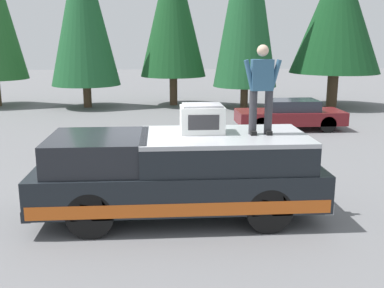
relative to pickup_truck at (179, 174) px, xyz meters
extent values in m
plane|color=slate|center=(0.44, 0.62, -0.87)|extent=(90.00, 90.00, 0.00)
cube|color=black|center=(0.00, 0.01, -0.17)|extent=(2.00, 5.50, 0.70)
cube|color=#CC5619|center=(0.00, 0.01, -0.37)|extent=(2.01, 5.39, 0.24)
cube|color=black|center=(0.00, 1.52, 0.48)|extent=(1.84, 1.87, 0.60)
cube|color=black|center=(0.00, -0.87, 0.44)|extent=(1.92, 3.19, 0.52)
cube|color=#A8AAAF|center=(0.00, -0.87, 0.74)|extent=(1.94, 3.19, 0.08)
cube|color=#232326|center=(0.00, 2.70, -0.44)|extent=(1.96, 0.16, 0.20)
cube|color=#B2B5BA|center=(0.00, -2.68, -0.44)|extent=(1.96, 0.16, 0.20)
cylinder|color=black|center=(-0.85, 1.60, -0.45)|extent=(0.30, 0.84, 0.84)
cylinder|color=black|center=(0.85, 1.60, -0.45)|extent=(0.30, 0.84, 0.84)
cylinder|color=black|center=(-0.85, -1.59, -0.45)|extent=(0.30, 0.84, 0.84)
cylinder|color=black|center=(0.85, -1.59, -0.45)|extent=(0.30, 0.84, 0.84)
cube|color=silver|center=(0.19, -0.47, 1.04)|extent=(0.64, 0.84, 0.52)
cube|color=#2D2D30|center=(-0.14, -0.47, 1.04)|extent=(0.01, 0.59, 0.29)
cube|color=#99999E|center=(0.19, -0.47, 1.32)|extent=(0.58, 0.76, 0.04)
cylinder|color=#333338|center=(-0.02, -1.72, 1.20)|extent=(0.15, 0.15, 0.84)
cube|color=black|center=(-0.06, -1.72, 0.82)|extent=(0.26, 0.11, 0.08)
cylinder|color=#333338|center=(-0.02, -1.42, 1.20)|extent=(0.15, 0.15, 0.84)
cube|color=black|center=(-0.06, -1.42, 0.82)|extent=(0.26, 0.11, 0.08)
cube|color=#335B7A|center=(-0.02, -1.57, 1.91)|extent=(0.24, 0.40, 0.58)
sphere|color=beige|center=(-0.02, -1.57, 2.36)|extent=(0.22, 0.22, 0.22)
cylinder|color=#335B7A|center=(-0.05, -1.82, 1.91)|extent=(0.09, 0.23, 0.58)
cylinder|color=#335B7A|center=(-0.05, -1.33, 1.91)|extent=(0.09, 0.23, 0.58)
cube|color=maroon|center=(8.60, -4.68, -0.38)|extent=(1.64, 4.10, 0.50)
cube|color=#282D38|center=(8.60, -4.78, 0.08)|extent=(1.31, 1.89, 0.42)
cylinder|color=black|center=(7.88, -3.41, -0.56)|extent=(0.20, 0.62, 0.62)
cylinder|color=black|center=(9.32, -3.41, -0.56)|extent=(0.20, 0.62, 0.62)
cylinder|color=black|center=(7.88, -5.95, -0.56)|extent=(0.20, 0.62, 0.62)
cylinder|color=black|center=(9.32, -5.95, -0.56)|extent=(0.20, 0.62, 0.62)
cylinder|color=#4C3826|center=(14.55, -8.64, 0.00)|extent=(0.55, 0.55, 1.75)
cone|color=#14421E|center=(14.55, -8.64, 3.89)|extent=(4.56, 4.56, 6.03)
cylinder|color=#4C3826|center=(14.46, -3.98, -0.32)|extent=(0.38, 0.38, 1.10)
cylinder|color=#4C3826|center=(15.68, -0.39, -0.10)|extent=(0.41, 0.41, 1.54)
cone|color=#194C23|center=(15.68, -0.39, 4.11)|extent=(3.43, 3.43, 6.90)
cylinder|color=#4C3826|center=(15.18, 4.08, -0.30)|extent=(0.42, 0.42, 1.15)
cone|color=#1E562D|center=(15.18, 4.08, 4.04)|extent=(3.47, 3.47, 7.53)
camera|label=1|loc=(-8.45, 0.35, 2.56)|focal=42.28mm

